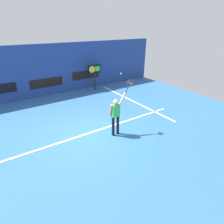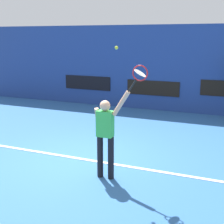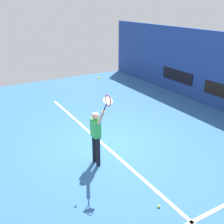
{
  "view_description": "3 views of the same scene",
  "coord_description": "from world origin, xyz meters",
  "px_view_note": "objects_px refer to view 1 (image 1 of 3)",
  "views": [
    {
      "loc": [
        -3.16,
        -6.74,
        4.54
      ],
      "look_at": [
        0.94,
        -0.58,
        1.06
      ],
      "focal_mm": 30.04,
      "sensor_mm": 36.0,
      "label": 1
    },
    {
      "loc": [
        3.74,
        -6.77,
        2.96
      ],
      "look_at": [
        1.07,
        -0.59,
        1.42
      ],
      "focal_mm": 52.75,
      "sensor_mm": 36.0,
      "label": 2
    },
    {
      "loc": [
        7.43,
        -3.96,
        4.63
      ],
      "look_at": [
        0.73,
        -0.06,
        1.46
      ],
      "focal_mm": 43.65,
      "sensor_mm": 36.0,
      "label": 3
    }
  ],
  "objects_px": {
    "tennis_ball": "(121,74)",
    "spare_ball": "(149,117)",
    "tennis_player": "(116,114)",
    "scoreboard_clock": "(94,70)",
    "tennis_racket": "(130,84)"
  },
  "relations": [
    {
      "from": "tennis_player",
      "to": "scoreboard_clock",
      "type": "distance_m",
      "value": 6.57
    },
    {
      "from": "spare_ball",
      "to": "tennis_player",
      "type": "bearing_deg",
      "value": -170.69
    },
    {
      "from": "tennis_racket",
      "to": "tennis_ball",
      "type": "distance_m",
      "value": 0.69
    },
    {
      "from": "scoreboard_clock",
      "to": "spare_ball",
      "type": "height_order",
      "value": "scoreboard_clock"
    },
    {
      "from": "scoreboard_clock",
      "to": "spare_ball",
      "type": "distance_m",
      "value": 5.91
    },
    {
      "from": "tennis_ball",
      "to": "scoreboard_clock",
      "type": "distance_m",
      "value": 6.59
    },
    {
      "from": "scoreboard_clock",
      "to": "spare_ball",
      "type": "xyz_separation_m",
      "value": [
        0.15,
        -5.72,
        -1.46
      ]
    },
    {
      "from": "tennis_player",
      "to": "spare_ball",
      "type": "height_order",
      "value": "tennis_player"
    },
    {
      "from": "tennis_ball",
      "to": "scoreboard_clock",
      "type": "height_order",
      "value": "tennis_ball"
    },
    {
      "from": "tennis_racket",
      "to": "tennis_ball",
      "type": "xyz_separation_m",
      "value": [
        -0.48,
        0.01,
        0.5
      ]
    },
    {
      "from": "tennis_racket",
      "to": "scoreboard_clock",
      "type": "distance_m",
      "value": 6.39
    },
    {
      "from": "tennis_racket",
      "to": "scoreboard_clock",
      "type": "height_order",
      "value": "tennis_racket"
    },
    {
      "from": "tennis_player",
      "to": "tennis_ball",
      "type": "bearing_deg",
      "value": 0.3
    },
    {
      "from": "tennis_ball",
      "to": "spare_ball",
      "type": "relative_size",
      "value": 1.0
    },
    {
      "from": "tennis_ball",
      "to": "spare_ball",
      "type": "xyz_separation_m",
      "value": [
        2.25,
        0.41,
        -2.72
      ]
    }
  ]
}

